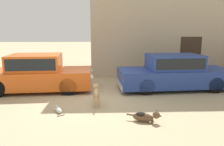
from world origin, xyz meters
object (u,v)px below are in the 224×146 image
object	(u,v)px
stray_dog_spotted	(96,92)
stray_dog_tan	(145,116)
parked_sedan_second	(174,72)
stray_cat	(58,110)
parked_sedan_nearest	(37,73)

from	to	relation	value
stray_dog_spotted	stray_dog_tan	bearing A→B (deg)	-140.25
parked_sedan_second	stray_dog_spotted	bearing A→B (deg)	-152.98
parked_sedan_second	stray_cat	bearing A→B (deg)	-153.49
parked_sedan_nearest	stray_dog_spotted	size ratio (longest dim) A/B	4.32
stray_dog_tan	stray_cat	xyz separation A→B (m)	(-2.49, 0.83, -0.08)
stray_cat	stray_dog_spotted	bearing A→B (deg)	-88.10
stray_dog_spotted	stray_cat	world-z (taller)	stray_dog_spotted
stray_dog_spotted	stray_dog_tan	world-z (taller)	stray_dog_spotted
parked_sedan_nearest	parked_sedan_second	world-z (taller)	parked_sedan_nearest
stray_dog_spotted	stray_dog_tan	xyz separation A→B (m)	(1.36, -1.45, -0.27)
parked_sedan_nearest	parked_sedan_second	distance (m)	5.65
parked_sedan_nearest	parked_sedan_second	size ratio (longest dim) A/B	0.94
stray_dog_spotted	stray_cat	size ratio (longest dim) A/B	1.69
stray_dog_tan	parked_sedan_second	bearing A→B (deg)	82.54
stray_cat	parked_sedan_nearest	bearing A→B (deg)	1.09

